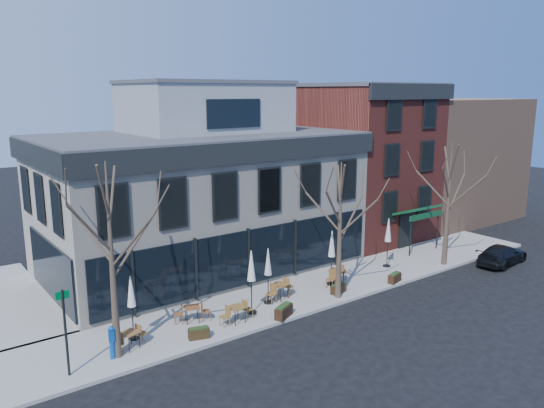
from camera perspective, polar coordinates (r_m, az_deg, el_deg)
ground at (r=29.26m, az=-2.60°, el=-9.25°), size 120.00×120.00×0.00m
sidewalk_front at (r=29.52m, az=5.08°, el=-8.93°), size 33.50×4.70×0.15m
corner_building at (r=32.18m, az=-7.64°, el=1.38°), size 18.39×10.39×11.10m
red_brick_building at (r=39.79m, az=8.91°, el=4.70°), size 8.20×11.78×11.18m
bg_building at (r=48.08m, az=16.43°, el=4.84°), size 12.00×12.00×10.00m
tree_corner at (r=21.52m, az=-16.83°, el=-5.71°), size 3.93×3.98×7.92m
tree_mid at (r=27.01m, az=7.32°, el=-2.70°), size 3.50×3.55×7.04m
tree_right at (r=33.70m, az=18.43°, el=0.12°), size 3.72×3.77×7.48m
sign_pole at (r=21.47m, az=-21.35°, el=-12.28°), size 0.50×0.10×3.40m
parked_sedan at (r=36.25m, az=23.51°, el=-5.01°), size 4.41×2.16×1.23m
call_box at (r=22.65m, az=-16.85°, el=-13.92°), size 0.28×0.28×1.41m
cafe_set_0 at (r=23.35m, az=-15.04°, el=-13.78°), size 1.73×0.91×0.89m
cafe_set_1 at (r=25.25m, az=-8.58°, el=-11.44°), size 1.75×1.00×0.90m
cafe_set_2 at (r=24.97m, az=-3.84°, el=-11.56°), size 1.79×0.75×0.93m
cafe_set_3 at (r=27.50m, az=0.85°, el=-9.20°), size 1.93×0.91×0.99m
cafe_set_4 at (r=29.74m, az=6.95°, el=-7.61°), size 1.93×1.12×1.00m
umbrella_0 at (r=23.54m, az=-14.91°, el=-9.42°), size 0.46×0.46×2.86m
umbrella_1 at (r=25.30m, az=-2.24°, el=-7.02°), size 0.50×0.50×3.13m
umbrella_2 at (r=26.49m, az=-0.42°, el=-6.55°), size 0.46×0.46×2.86m
umbrella_3 at (r=29.17m, az=6.45°, el=-4.59°), size 0.49×0.49×3.06m
umbrella_4 at (r=32.67m, az=12.39°, el=-3.03°), size 0.48×0.48×3.02m
planter_0 at (r=23.73m, az=-7.87°, el=-13.57°), size 0.97×0.61×0.51m
planter_1 at (r=25.50m, az=1.27°, el=-11.45°), size 1.18×0.85×0.61m
planter_2 at (r=28.58m, az=7.14°, el=-8.99°), size 0.98×0.54×0.52m
planter_3 at (r=30.66m, az=13.05°, el=-7.72°), size 1.01×0.60×0.53m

